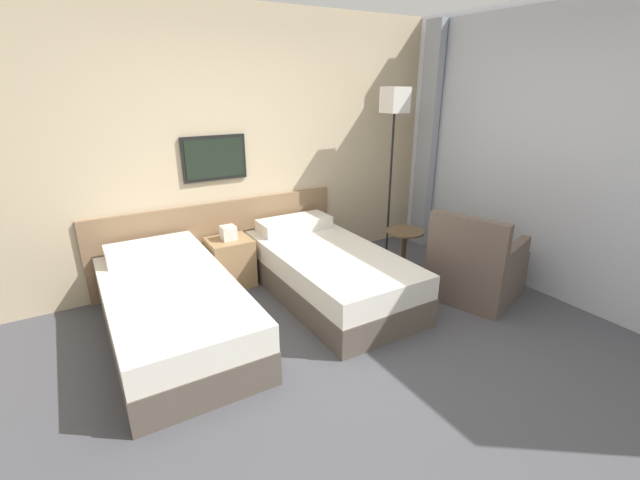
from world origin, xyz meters
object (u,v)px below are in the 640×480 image
object	(u,v)px
floor_lamp	(394,116)
armchair	(476,269)
bed_near_door	(173,310)
side_table	(404,246)
nightstand	(231,261)
bed_near_window	(328,272)

from	to	relation	value
floor_lamp	armchair	world-z (taller)	floor_lamp
bed_near_door	side_table	xyz separation A→B (m)	(2.34, -0.10, 0.13)
armchair	nightstand	bearing A→B (deg)	34.67
bed_near_window	side_table	world-z (taller)	bed_near_window
side_table	armchair	bearing A→B (deg)	-62.04
side_table	armchair	distance (m)	0.74
bed_near_door	nightstand	size ratio (longest dim) A/B	3.00
bed_near_door	floor_lamp	xyz separation A→B (m)	(2.59, 0.47, 1.39)
nightstand	side_table	size ratio (longest dim) A/B	1.17
nightstand	armchair	size ratio (longest dim) A/B	0.65
floor_lamp	side_table	xyz separation A→B (m)	(-0.25, -0.57, -1.26)
nightstand	armchair	world-z (taller)	armchair
nightstand	bed_near_window	bearing A→B (deg)	-43.85
bed_near_door	bed_near_window	xyz separation A→B (m)	(1.47, 0.00, 0.00)
floor_lamp	armchair	size ratio (longest dim) A/B	1.97
side_table	armchair	world-z (taller)	armchair
bed_near_door	armchair	bearing A→B (deg)	-15.55
bed_near_window	nightstand	bearing A→B (deg)	136.15
side_table	nightstand	bearing A→B (deg)	153.33
bed_near_door	nightstand	bearing A→B (deg)	43.85
bed_near_door	nightstand	world-z (taller)	nightstand
armchair	floor_lamp	bearing A→B (deg)	-14.22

